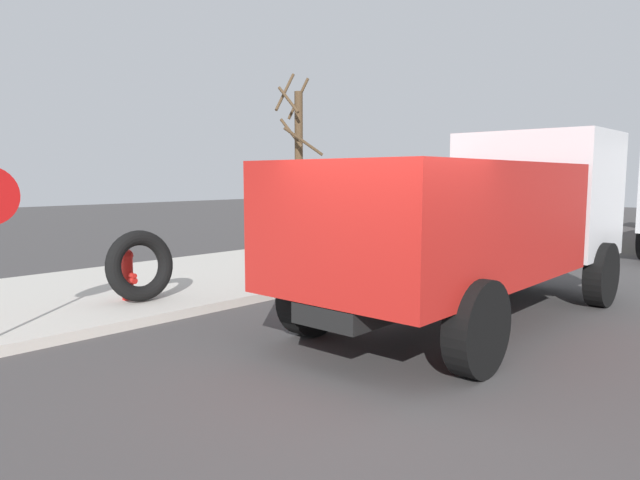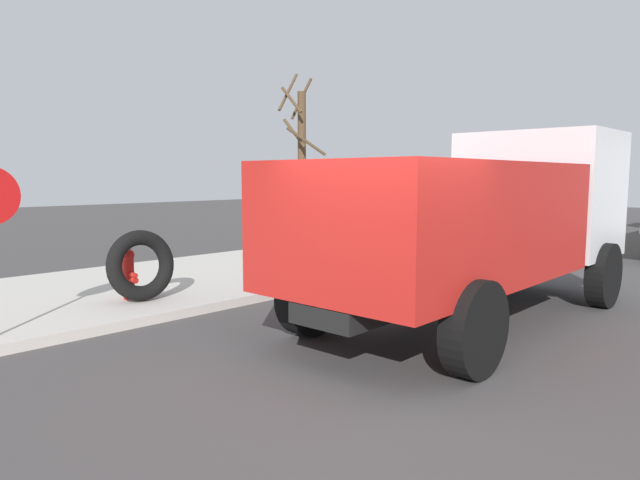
# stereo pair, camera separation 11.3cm
# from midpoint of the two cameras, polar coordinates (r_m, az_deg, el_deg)

# --- Properties ---
(ground_plane) EXTENTS (80.00, 80.00, 0.00)m
(ground_plane) POSITION_cam_midpoint_polar(r_m,az_deg,el_deg) (6.19, 6.35, -14.57)
(ground_plane) COLOR #423F3F
(sidewalk_curb) EXTENTS (36.00, 5.00, 0.15)m
(sidewalk_curb) POSITION_cam_midpoint_polar(r_m,az_deg,el_deg) (11.21, -21.14, -5.00)
(sidewalk_curb) COLOR #BCB7AD
(sidewalk_curb) RESTS_ON ground
(fire_hydrant) EXTENTS (0.22, 0.49, 0.86)m
(fire_hydrant) POSITION_cam_midpoint_polar(r_m,az_deg,el_deg) (10.04, -18.44, -3.11)
(fire_hydrant) COLOR red
(fire_hydrant) RESTS_ON sidewalk_curb
(loose_tire) EXTENTS (1.19, 0.41, 1.20)m
(loose_tire) POSITION_cam_midpoint_polar(r_m,az_deg,el_deg) (9.79, -17.29, -2.47)
(loose_tire) COLOR black
(loose_tire) RESTS_ON sidewalk_curb
(dump_truck_red) EXTENTS (7.05, 2.92, 3.00)m
(dump_truck_red) POSITION_cam_midpoint_polar(r_m,az_deg,el_deg) (9.12, 16.09, 2.39)
(dump_truck_red) COLOR red
(dump_truck_red) RESTS_ON ground
(bare_tree) EXTENTS (1.18, 1.33, 4.92)m
(bare_tree) POSITION_cam_midpoint_polar(r_m,az_deg,el_deg) (15.60, -1.71, 7.68)
(bare_tree) COLOR #4C3823
(bare_tree) RESTS_ON sidewalk_curb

